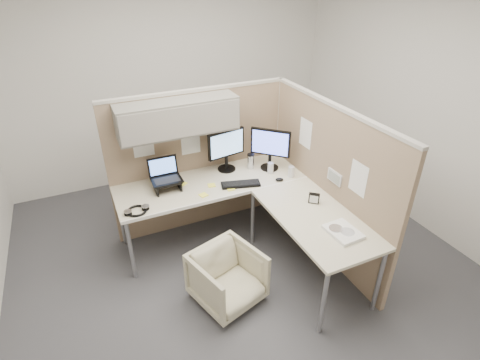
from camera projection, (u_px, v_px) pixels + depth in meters
name	position (u px, v px, depth m)	size (l,w,h in m)	color
ground	(241.00, 263.00, 3.94)	(4.50, 4.50, 0.00)	#3C3C42
partition_back	(190.00, 141.00, 3.96)	(2.00, 0.36, 1.63)	#927960
partition_right	(324.00, 181.00, 3.80)	(0.07, 2.03, 1.63)	#927960
desk	(247.00, 199.00, 3.74)	(2.00, 1.98, 0.73)	beige
office_chair	(227.00, 276.00, 3.38)	(0.56, 0.52, 0.57)	beige
monitor_left	(226.00, 147.00, 4.05)	(0.44, 0.20, 0.47)	black
monitor_right	(270.00, 146.00, 4.08)	(0.34, 0.33, 0.47)	black
laptop_station	(166.00, 178.00, 3.77)	(0.30, 0.26, 0.31)	black
keyboard	(241.00, 184.00, 3.89)	(0.40, 0.13, 0.02)	black
mouse	(279.00, 180.00, 3.96)	(0.09, 0.06, 0.03)	black
travel_mug	(251.00, 161.00, 4.18)	(0.08, 0.08, 0.17)	silver
soda_can_green	(291.00, 172.00, 4.02)	(0.07, 0.07, 0.12)	silver
soda_can_silver	(271.00, 168.00, 4.10)	(0.07, 0.07, 0.12)	silver
sticky_note_c	(183.00, 184.00, 3.91)	(0.08, 0.08, 0.01)	#FFF643
sticky_note_a	(203.00, 195.00, 3.72)	(0.08, 0.08, 0.01)	#FFF643
sticky_note_d	(212.00, 185.00, 3.88)	(0.08, 0.08, 0.01)	#FFF643
sticky_note_b	(231.00, 189.00, 3.82)	(0.08, 0.08, 0.01)	#FFF643
headphones	(137.00, 211.00, 3.46)	(0.24, 0.21, 0.03)	black
paper_stack	(343.00, 232.00, 3.19)	(0.25, 0.31, 0.03)	white
desk_clock	(314.00, 198.00, 3.58)	(0.10, 0.10, 0.10)	black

